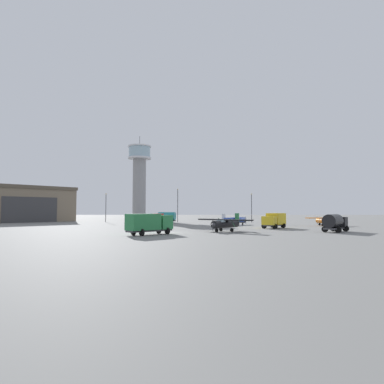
{
  "coord_description": "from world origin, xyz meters",
  "views": [
    {
      "loc": [
        3.56,
        -51.88,
        3.57
      ],
      "look_at": [
        3.66,
        19.32,
        7.58
      ],
      "focal_mm": 30.28,
      "sensor_mm": 36.0,
      "label": 1
    }
  ],
  "objects_px": {
    "truck_fuel_tanker_teal": "(163,217)",
    "light_post_west": "(251,205)",
    "light_post_north": "(177,202)",
    "truck_flatbed_red": "(154,219)",
    "truck_box_yellow": "(274,220)",
    "truck_box_green": "(149,223)",
    "airplane_orange": "(326,220)",
    "airplane_blue": "(234,220)",
    "airplane_black": "(225,223)",
    "truck_fuel_tanker_black": "(334,222)",
    "light_post_centre": "(105,205)",
    "control_tower": "(139,175)"
  },
  "relations": [
    {
      "from": "truck_flatbed_red",
      "to": "truck_box_yellow",
      "type": "distance_m",
      "value": 30.33
    },
    {
      "from": "airplane_orange",
      "to": "truck_flatbed_red",
      "type": "distance_m",
      "value": 40.45
    },
    {
      "from": "light_post_north",
      "to": "truck_fuel_tanker_black",
      "type": "bearing_deg",
      "value": -57.56
    },
    {
      "from": "airplane_blue",
      "to": "truck_fuel_tanker_teal",
      "type": "bearing_deg",
      "value": -178.63
    },
    {
      "from": "airplane_blue",
      "to": "truck_box_yellow",
      "type": "distance_m",
      "value": 15.97
    },
    {
      "from": "airplane_black",
      "to": "truck_box_green",
      "type": "xyz_separation_m",
      "value": [
        -11.9,
        -7.01,
        0.31
      ]
    },
    {
      "from": "truck_fuel_tanker_black",
      "to": "truck_fuel_tanker_teal",
      "type": "bearing_deg",
      "value": 81.1
    },
    {
      "from": "truck_fuel_tanker_black",
      "to": "light_post_centre",
      "type": "height_order",
      "value": "light_post_centre"
    },
    {
      "from": "truck_box_yellow",
      "to": "airplane_black",
      "type": "bearing_deg",
      "value": -9.0
    },
    {
      "from": "airplane_black",
      "to": "airplane_blue",
      "type": "distance_m",
      "value": 25.45
    },
    {
      "from": "airplane_blue",
      "to": "airplane_orange",
      "type": "relative_size",
      "value": 0.87
    },
    {
      "from": "truck_fuel_tanker_teal",
      "to": "light_post_centre",
      "type": "relative_size",
      "value": 0.86
    },
    {
      "from": "airplane_black",
      "to": "light_post_north",
      "type": "distance_m",
      "value": 44.08
    },
    {
      "from": "airplane_blue",
      "to": "light_post_west",
      "type": "bearing_deg",
      "value": 99.43
    },
    {
      "from": "truck_fuel_tanker_teal",
      "to": "airplane_orange",
      "type": "bearing_deg",
      "value": 171.05
    },
    {
      "from": "airplane_orange",
      "to": "truck_fuel_tanker_black",
      "type": "height_order",
      "value": "truck_fuel_tanker_black"
    },
    {
      "from": "airplane_orange",
      "to": "truck_fuel_tanker_black",
      "type": "distance_m",
      "value": 21.6
    },
    {
      "from": "light_post_north",
      "to": "control_tower",
      "type": "bearing_deg",
      "value": 117.75
    },
    {
      "from": "airplane_black",
      "to": "truck_box_yellow",
      "type": "distance_m",
      "value": 14.86
    },
    {
      "from": "truck_box_yellow",
      "to": "truck_box_green",
      "type": "xyz_separation_m",
      "value": [
        -22.64,
        -17.26,
        0.08
      ]
    },
    {
      "from": "truck_fuel_tanker_black",
      "to": "light_post_centre",
      "type": "bearing_deg",
      "value": 89.88
    },
    {
      "from": "airplane_black",
      "to": "light_post_west",
      "type": "bearing_deg",
      "value": -154.46
    },
    {
      "from": "airplane_black",
      "to": "airplane_blue",
      "type": "xyz_separation_m",
      "value": [
        4.66,
        25.02,
        -0.18
      ]
    },
    {
      "from": "control_tower",
      "to": "light_post_west",
      "type": "relative_size",
      "value": 3.9
    },
    {
      "from": "control_tower",
      "to": "truck_fuel_tanker_black",
      "type": "bearing_deg",
      "value": -59.49
    },
    {
      "from": "truck_fuel_tanker_teal",
      "to": "control_tower",
      "type": "bearing_deg",
      "value": -56.06
    },
    {
      "from": "control_tower",
      "to": "airplane_orange",
      "type": "distance_m",
      "value": 77.29
    },
    {
      "from": "truck_flatbed_red",
      "to": "light_post_centre",
      "type": "bearing_deg",
      "value": 87.69
    },
    {
      "from": "truck_fuel_tanker_teal",
      "to": "light_post_west",
      "type": "bearing_deg",
      "value": -154.93
    },
    {
      "from": "light_post_north",
      "to": "truck_flatbed_red",
      "type": "bearing_deg",
      "value": -107.2
    },
    {
      "from": "light_post_west",
      "to": "truck_fuel_tanker_teal",
      "type": "bearing_deg",
      "value": -169.95
    },
    {
      "from": "airplane_black",
      "to": "light_post_west",
      "type": "relative_size",
      "value": 1.01
    },
    {
      "from": "airplane_black",
      "to": "truck_fuel_tanker_black",
      "type": "relative_size",
      "value": 1.41
    },
    {
      "from": "truck_fuel_tanker_black",
      "to": "truck_box_green",
      "type": "relative_size",
      "value": 0.92
    },
    {
      "from": "airplane_blue",
      "to": "truck_fuel_tanker_black",
      "type": "xyz_separation_m",
      "value": [
        13.14,
        -25.97,
        0.38
      ]
    },
    {
      "from": "airplane_orange",
      "to": "truck_flatbed_red",
      "type": "relative_size",
      "value": 1.46
    },
    {
      "from": "truck_box_green",
      "to": "light_post_west",
      "type": "xyz_separation_m",
      "value": [
        23.81,
        48.16,
        3.39
      ]
    },
    {
      "from": "light_post_west",
      "to": "truck_flatbed_red",
      "type": "bearing_deg",
      "value": -150.99
    },
    {
      "from": "truck_box_green",
      "to": "airplane_blue",
      "type": "bearing_deg",
      "value": 17.85
    },
    {
      "from": "airplane_blue",
      "to": "truck_flatbed_red",
      "type": "relative_size",
      "value": 1.27
    },
    {
      "from": "airplane_blue",
      "to": "light_post_centre",
      "type": "xyz_separation_m",
      "value": [
        -35.98,
        17.06,
        3.92
      ]
    },
    {
      "from": "airplane_orange",
      "to": "truck_fuel_tanker_teal",
      "type": "relative_size",
      "value": 1.27
    },
    {
      "from": "airplane_black",
      "to": "truck_fuel_tanker_black",
      "type": "distance_m",
      "value": 17.83
    },
    {
      "from": "airplane_orange",
      "to": "light_post_centre",
      "type": "relative_size",
      "value": 1.09
    },
    {
      "from": "truck_fuel_tanker_black",
      "to": "light_post_west",
      "type": "bearing_deg",
      "value": 49.06
    },
    {
      "from": "control_tower",
      "to": "truck_box_yellow",
      "type": "distance_m",
      "value": 76.23
    },
    {
      "from": "truck_flatbed_red",
      "to": "light_post_centre",
      "type": "height_order",
      "value": "light_post_centre"
    },
    {
      "from": "control_tower",
      "to": "light_post_north",
      "type": "relative_size",
      "value": 3.32
    },
    {
      "from": "truck_box_green",
      "to": "light_post_west",
      "type": "height_order",
      "value": "light_post_west"
    },
    {
      "from": "airplane_orange",
      "to": "light_post_north",
      "type": "height_order",
      "value": "light_post_north"
    }
  ]
}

